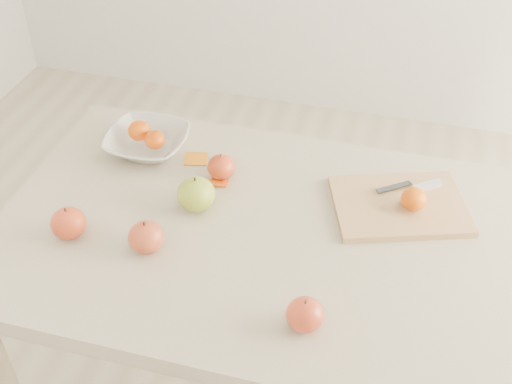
# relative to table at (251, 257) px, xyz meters

# --- Properties ---
(table) EXTENTS (1.20, 0.80, 0.75)m
(table) POSITION_rel_table_xyz_m (0.00, 0.00, 0.00)
(table) COLOR #C7B596
(table) RESTS_ON ground
(cutting_board) EXTENTS (0.37, 0.32, 0.02)m
(cutting_board) POSITION_rel_table_xyz_m (0.33, 0.16, 0.11)
(cutting_board) COLOR tan
(cutting_board) RESTS_ON table
(board_tangerine) EXTENTS (0.06, 0.06, 0.05)m
(board_tangerine) POSITION_rel_table_xyz_m (0.36, 0.15, 0.14)
(board_tangerine) COLOR #DA5907
(board_tangerine) RESTS_ON cutting_board
(fruit_bowl) EXTENTS (0.22, 0.22, 0.05)m
(fruit_bowl) POSITION_rel_table_xyz_m (-0.35, 0.23, 0.13)
(fruit_bowl) COLOR silver
(fruit_bowl) RESTS_ON table
(bowl_tangerine_near) EXTENTS (0.06, 0.06, 0.05)m
(bowl_tangerine_near) POSITION_rel_table_xyz_m (-0.38, 0.24, 0.15)
(bowl_tangerine_near) COLOR #E45C08
(bowl_tangerine_near) RESTS_ON fruit_bowl
(bowl_tangerine_far) EXTENTS (0.06, 0.06, 0.05)m
(bowl_tangerine_far) POSITION_rel_table_xyz_m (-0.32, 0.21, 0.15)
(bowl_tangerine_far) COLOR #D64607
(bowl_tangerine_far) RESTS_ON fruit_bowl
(orange_peel_a) EXTENTS (0.07, 0.06, 0.01)m
(orange_peel_a) POSITION_rel_table_xyz_m (-0.21, 0.21, 0.10)
(orange_peel_a) COLOR orange
(orange_peel_a) RESTS_ON table
(orange_peel_b) EXTENTS (0.05, 0.04, 0.01)m
(orange_peel_b) POSITION_rel_table_xyz_m (-0.12, 0.14, 0.10)
(orange_peel_b) COLOR #E75110
(orange_peel_b) RESTS_ON table
(paring_knife) EXTENTS (0.16, 0.09, 0.01)m
(paring_knife) POSITION_rel_table_xyz_m (0.38, 0.23, 0.12)
(paring_knife) COLOR silver
(paring_knife) RESTS_ON cutting_board
(apple_green) EXTENTS (0.09, 0.09, 0.08)m
(apple_green) POSITION_rel_table_xyz_m (-0.15, 0.04, 0.14)
(apple_green) COLOR olive
(apple_green) RESTS_ON table
(apple_red_e) EXTENTS (0.08, 0.08, 0.07)m
(apple_red_e) POSITION_rel_table_xyz_m (0.18, -0.25, 0.13)
(apple_red_e) COLOR maroon
(apple_red_e) RESTS_ON table
(apple_red_d) EXTENTS (0.08, 0.08, 0.07)m
(apple_red_d) POSITION_rel_table_xyz_m (-0.40, -0.13, 0.14)
(apple_red_d) COLOR #9F0C1A
(apple_red_d) RESTS_ON table
(apple_red_c) EXTENTS (0.08, 0.08, 0.07)m
(apple_red_c) POSITION_rel_table_xyz_m (-0.21, -0.13, 0.14)
(apple_red_c) COLOR maroon
(apple_red_c) RESTS_ON table
(apple_red_a) EXTENTS (0.07, 0.07, 0.06)m
(apple_red_a) POSITION_rel_table_xyz_m (-0.12, 0.17, 0.13)
(apple_red_a) COLOR maroon
(apple_red_a) RESTS_ON table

